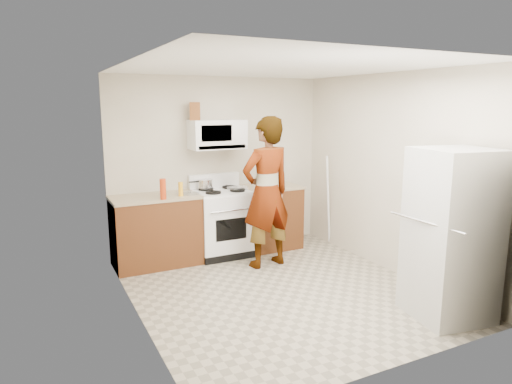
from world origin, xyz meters
TOP-DOWN VIEW (x-y plane):
  - floor at (0.00, 0.00)m, footprint 3.60×3.60m
  - back_wall at (0.00, 1.79)m, footprint 3.20×0.02m
  - right_wall at (1.59, 0.00)m, footprint 0.02×3.60m
  - cabinet_left at (-1.04, 1.49)m, footprint 1.12×0.62m
  - counter_left at (-1.04, 1.49)m, footprint 1.14×0.64m
  - cabinet_right at (0.68, 1.49)m, footprint 0.80×0.62m
  - counter_right at (0.68, 1.49)m, footprint 0.82×0.64m
  - gas_range at (-0.10, 1.48)m, footprint 0.76×0.65m
  - microwave at (-0.10, 1.61)m, footprint 0.76×0.38m
  - person at (0.25, 0.81)m, footprint 0.78×0.57m
  - fridge at (1.19, -1.32)m, footprint 0.81×0.81m
  - kettle at (0.68, 1.63)m, footprint 0.18×0.18m
  - jug at (-0.41, 1.64)m, footprint 0.18×0.18m
  - saucepan at (-0.28, 1.66)m, footprint 0.28×0.28m
  - tray at (0.12, 1.42)m, footprint 0.28×0.22m
  - bottle_spray at (-0.99, 1.23)m, footprint 0.09×0.09m
  - bottle_hot_sauce at (-0.73, 1.34)m, footprint 0.08×0.08m
  - bottle_green_cap at (-0.94, 1.38)m, footprint 0.08×0.08m
  - pot_lid at (-0.58, 1.43)m, footprint 0.29×0.29m
  - broom at (1.51, 1.19)m, footprint 0.25×0.20m

SIDE VIEW (x-z plane):
  - floor at x=0.00m, z-range 0.00..0.00m
  - cabinet_left at x=-1.04m, z-range 0.00..0.90m
  - cabinet_right at x=0.68m, z-range 0.00..0.90m
  - gas_range at x=-0.10m, z-range -0.08..1.05m
  - broom at x=1.51m, z-range 0.01..1.38m
  - fridge at x=1.19m, z-range 0.00..1.70m
  - counter_left at x=-1.04m, z-range 0.90..0.93m
  - counter_right at x=0.68m, z-range 0.90..0.93m
  - pot_lid at x=-0.58m, z-range 0.94..0.95m
  - tray at x=0.12m, z-range 0.93..0.98m
  - person at x=0.25m, z-range 0.00..1.97m
  - saucepan at x=-0.28m, z-range 0.95..1.07m
  - kettle at x=0.68m, z-range 0.94..1.11m
  - bottle_hot_sauce at x=-0.73m, z-range 0.94..1.12m
  - bottle_green_cap at x=-0.94m, z-range 0.94..1.13m
  - bottle_spray at x=-0.99m, z-range 0.94..1.20m
  - back_wall at x=0.00m, z-range 0.00..2.50m
  - right_wall at x=1.59m, z-range 0.00..2.50m
  - microwave at x=-0.10m, z-range 1.50..1.90m
  - jug at x=-0.41m, z-range 1.90..2.14m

